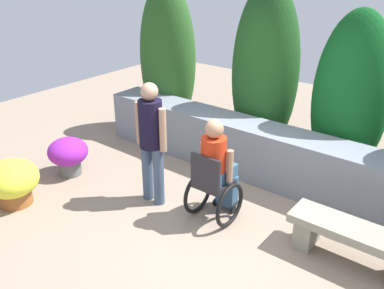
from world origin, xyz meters
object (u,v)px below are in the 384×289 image
(person_in_wheelchair, at_px, (216,173))
(flower_pot_purple_near, at_px, (68,154))
(flower_pot_terracotta_by_wall, at_px, (12,181))
(person_standing_companion, at_px, (151,137))
(stone_bench, at_px, (354,240))

(person_in_wheelchair, distance_m, flower_pot_purple_near, 2.41)
(person_in_wheelchair, xyz_separation_m, flower_pot_terracotta_by_wall, (-2.26, -1.38, -0.29))
(person_standing_companion, bearing_deg, flower_pot_terracotta_by_wall, -155.83)
(stone_bench, relative_size, person_standing_companion, 0.84)
(person_in_wheelchair, distance_m, person_standing_companion, 0.94)
(stone_bench, bearing_deg, flower_pot_purple_near, -168.74)
(person_in_wheelchair, relative_size, flower_pot_purple_near, 2.26)
(stone_bench, bearing_deg, flower_pot_terracotta_by_wall, -155.64)
(person_standing_companion, distance_m, flower_pot_terracotta_by_wall, 1.93)
(stone_bench, bearing_deg, person_standing_companion, -168.64)
(stone_bench, relative_size, flower_pot_terracotta_by_wall, 1.99)
(person_standing_companion, bearing_deg, person_in_wheelchair, -3.42)
(person_standing_companion, xyz_separation_m, flower_pot_purple_near, (-1.49, -0.23, -0.61))
(person_standing_companion, xyz_separation_m, flower_pot_terracotta_by_wall, (-1.40, -1.18, -0.61))
(flower_pot_purple_near, bearing_deg, stone_bench, 9.09)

